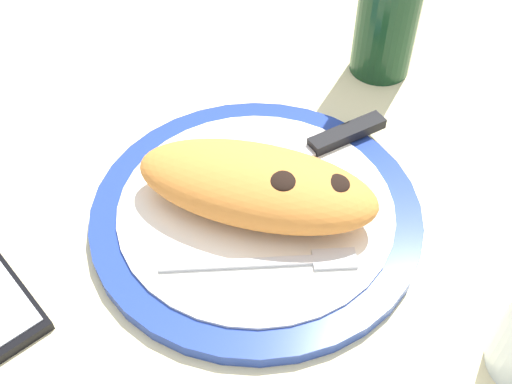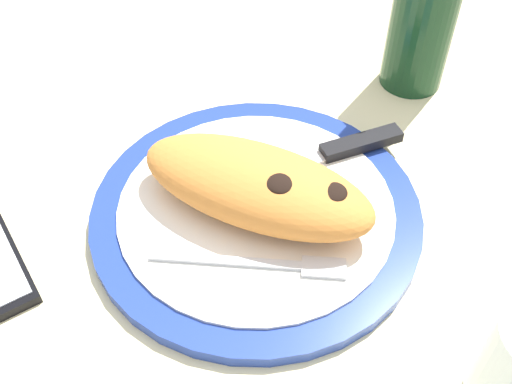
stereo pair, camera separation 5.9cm
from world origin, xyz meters
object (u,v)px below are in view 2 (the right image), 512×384
(knife, at_px, (336,151))
(wine_bottle, at_px, (427,0))
(fork, at_px, (265,264))
(calzone, at_px, (258,186))
(plate, at_px, (256,212))

(knife, relative_size, wine_bottle, 0.72)
(fork, bearing_deg, knife, 69.43)
(wine_bottle, bearing_deg, calzone, -122.66)
(plate, height_order, calzone, calzone)
(knife, bearing_deg, fork, -110.57)
(fork, relative_size, wine_bottle, 0.64)
(fork, xyz_separation_m, knife, (0.06, 0.15, 0.00))
(plate, xyz_separation_m, fork, (0.02, -0.07, 0.01))
(fork, bearing_deg, wine_bottle, 65.53)
(plate, bearing_deg, knife, 48.10)
(plate, relative_size, wine_bottle, 1.17)
(wine_bottle, bearing_deg, knife, -117.94)
(calzone, bearing_deg, plate, 144.23)
(calzone, distance_m, fork, 0.08)
(wine_bottle, bearing_deg, fork, -114.47)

